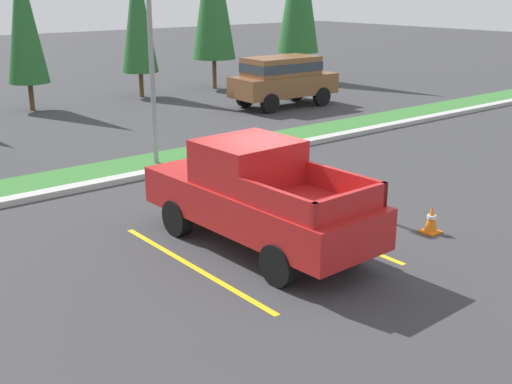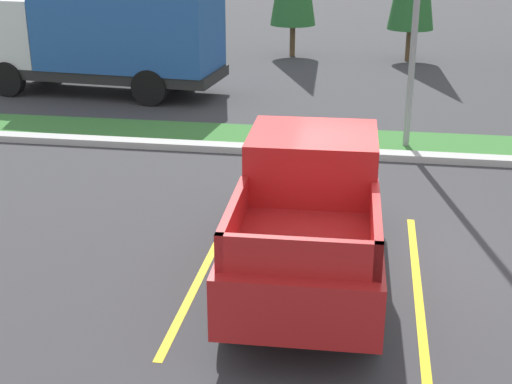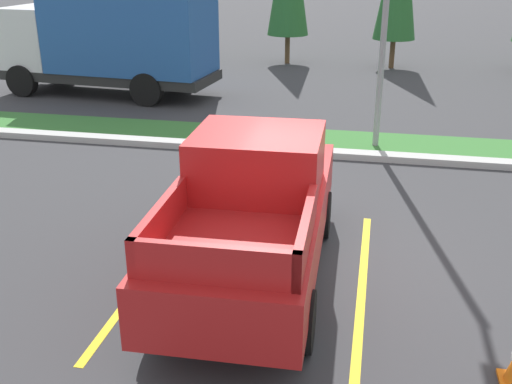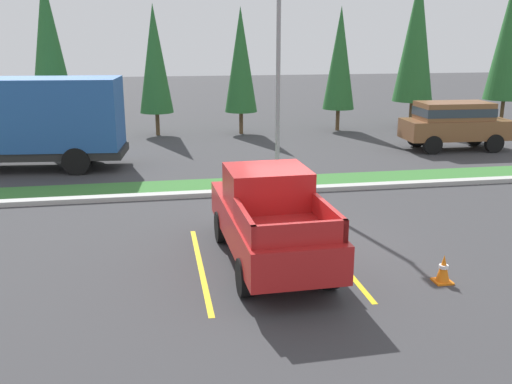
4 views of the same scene
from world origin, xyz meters
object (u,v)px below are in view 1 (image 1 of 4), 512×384
Objects in this scene: pickup_truck_main at (256,196)px; cypress_tree_right_inner at (138,13)px; street_light at (152,15)px; traffic_cone at (431,219)px; suv_distant at (283,78)px; cypress_tree_center at (23,18)px.

pickup_truck_main is 19.01m from cypress_tree_right_inner.
street_light is at bearing -117.16° from cypress_tree_right_inner.
traffic_cone is (-3.93, -19.11, -3.45)m from cypress_tree_right_inner.
cypress_tree_right_inner is (7.22, 17.38, 2.70)m from pickup_truck_main.
suv_distant is 7.36m from cypress_tree_right_inner.
pickup_truck_main is at bearing -103.98° from street_light.
cypress_tree_center is 10.50× the size of traffic_cone.
cypress_tree_right_inner is at bearing 67.43° from pickup_truck_main.
suv_distant reaches higher than traffic_cone.
traffic_cone is at bearing -27.83° from pickup_truck_main.
pickup_truck_main is at bearing -133.05° from suv_distant.
suv_distant is at bearing 46.95° from pickup_truck_main.
cypress_tree_right_inner is 19.82m from traffic_cone.
suv_distant is 7.78× the size of traffic_cone.
suv_distant is 15.01m from traffic_cone.
street_light reaches higher than cypress_tree_center.
street_light is (1.60, 6.42, 3.14)m from pickup_truck_main.
cypress_tree_center is (2.01, 17.21, 2.66)m from pickup_truck_main.
street_light reaches higher than pickup_truck_main.
pickup_truck_main is at bearing -96.64° from cypress_tree_center.
traffic_cone is at bearing -119.19° from suv_distant.
cypress_tree_right_inner is (5.22, 0.17, 0.04)m from cypress_tree_center.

